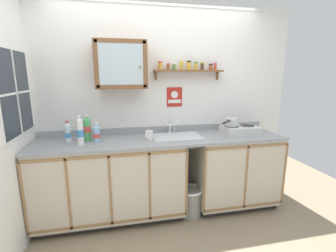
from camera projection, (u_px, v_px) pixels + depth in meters
floor at (170, 228)px, 2.64m from camera, size 5.92×5.92×0.00m
back_wall at (158, 107)px, 3.02m from camera, size 3.52×0.07×2.55m
lower_cabinet_run at (111, 181)px, 2.75m from camera, size 1.67×0.62×0.92m
lower_cabinet_run_right at (233, 170)px, 3.07m from camera, size 1.05×0.62×0.92m
countertop at (163, 139)px, 2.78m from camera, size 2.88×0.64×0.03m
backsplash at (159, 129)px, 3.05m from camera, size 2.88×0.02×0.08m
sink at (176, 137)px, 2.85m from camera, size 0.58×0.43×0.41m
hot_plate_stove at (240, 130)px, 3.00m from camera, size 0.45×0.30×0.10m
saucepan at (232, 122)px, 2.97m from camera, size 0.29×0.27×0.10m
bottle_water_blue_0 at (97, 133)px, 2.61m from camera, size 0.08×0.08×0.22m
bottle_opaque_white_1 at (80, 132)px, 2.48m from camera, size 0.07×0.07×0.32m
bottle_water_clear_2 at (68, 133)px, 2.59m from camera, size 0.07×0.07×0.24m
bottle_soda_green_3 at (87, 129)px, 2.64m from camera, size 0.08×0.08×0.30m
mug at (149, 135)px, 2.70m from camera, size 0.10×0.11×0.10m
wall_cabinet at (121, 65)px, 2.66m from camera, size 0.57×0.30×0.53m
spice_shelf at (188, 69)px, 2.91m from camera, size 0.87×0.14×0.23m
warning_sign at (174, 97)px, 3.01m from camera, size 0.20×0.01×0.24m
window at (15, 93)px, 2.24m from camera, size 0.03×0.73×0.84m
trash_bin at (190, 201)px, 2.88m from camera, size 0.31×0.31×0.34m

